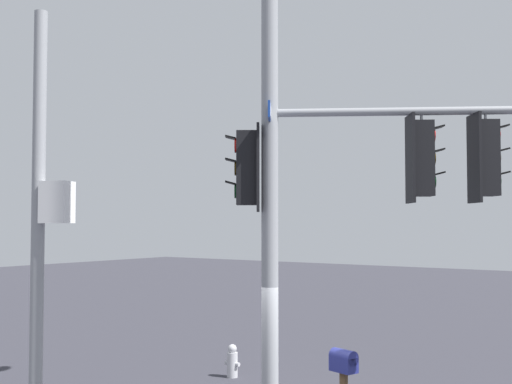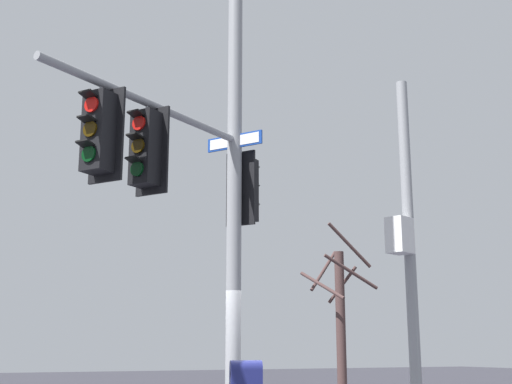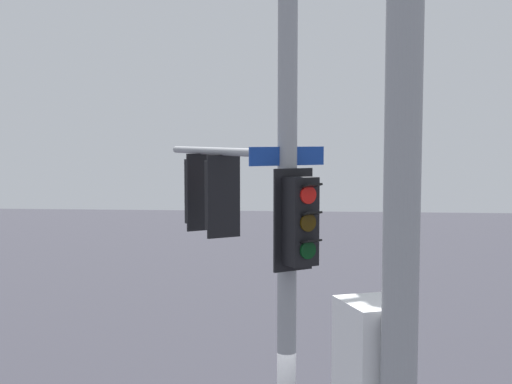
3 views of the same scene
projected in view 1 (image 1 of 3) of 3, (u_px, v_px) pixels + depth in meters
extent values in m
cylinder|color=gray|center=(270.00, 133.00, 9.86)|extent=(0.25, 0.25, 9.59)
cylinder|color=gray|center=(413.00, 111.00, 9.71)|extent=(3.69, 2.28, 0.12)
cube|color=black|center=(422.00, 159.00, 9.67)|extent=(0.45, 0.47, 1.10)
cube|color=black|center=(410.00, 159.00, 9.67)|extent=(0.34, 0.49, 1.30)
cylinder|color=red|center=(433.00, 136.00, 9.68)|extent=(0.15, 0.20, 0.22)
cube|color=black|center=(438.00, 127.00, 9.68)|extent=(0.25, 0.26, 0.06)
cylinder|color=#352504|center=(433.00, 159.00, 9.66)|extent=(0.15, 0.20, 0.22)
cube|color=black|center=(438.00, 151.00, 9.67)|extent=(0.25, 0.26, 0.06)
cylinder|color=black|center=(433.00, 182.00, 9.65)|extent=(0.15, 0.20, 0.22)
cube|color=black|center=(439.00, 174.00, 9.65)|extent=(0.25, 0.26, 0.06)
cylinder|color=gray|center=(421.00, 116.00, 9.70)|extent=(0.04, 0.04, 0.15)
cube|color=black|center=(486.00, 158.00, 9.60)|extent=(0.45, 0.47, 1.10)
cube|color=black|center=(474.00, 158.00, 9.60)|extent=(0.36, 0.48, 1.30)
cylinder|color=red|center=(497.00, 135.00, 9.61)|extent=(0.15, 0.20, 0.22)
cube|color=black|center=(502.00, 127.00, 9.62)|extent=(0.25, 0.26, 0.06)
cylinder|color=#352504|center=(497.00, 158.00, 9.60)|extent=(0.15, 0.20, 0.22)
cube|color=black|center=(502.00, 150.00, 9.60)|extent=(0.25, 0.26, 0.06)
cylinder|color=black|center=(498.00, 182.00, 9.58)|extent=(0.15, 0.20, 0.22)
cube|color=black|center=(503.00, 173.00, 9.59)|extent=(0.25, 0.26, 0.06)
cylinder|color=gray|center=(485.00, 116.00, 9.63)|extent=(0.04, 0.04, 0.15)
cube|color=black|center=(247.00, 168.00, 9.86)|extent=(0.45, 0.47, 1.10)
cube|color=black|center=(258.00, 168.00, 9.86)|extent=(0.35, 0.48, 1.30)
cylinder|color=red|center=(236.00, 146.00, 9.88)|extent=(0.15, 0.20, 0.22)
cube|color=black|center=(231.00, 138.00, 9.88)|extent=(0.25, 0.26, 0.06)
cylinder|color=#352504|center=(236.00, 168.00, 9.86)|extent=(0.15, 0.20, 0.22)
cube|color=black|center=(231.00, 160.00, 9.87)|extent=(0.25, 0.26, 0.06)
cylinder|color=black|center=(236.00, 191.00, 9.85)|extent=(0.15, 0.20, 0.22)
cube|color=black|center=(231.00, 183.00, 9.85)|extent=(0.25, 0.26, 0.06)
cube|color=navy|center=(270.00, 115.00, 9.87)|extent=(0.63, 0.94, 0.24)
cube|color=white|center=(271.00, 115.00, 9.87)|extent=(0.55, 0.84, 0.18)
cylinder|color=gray|center=(38.00, 214.00, 11.60)|extent=(0.23, 0.23, 7.21)
cube|color=white|center=(57.00, 202.00, 11.52)|extent=(0.61, 0.55, 0.73)
cylinder|color=#B2B2B7|center=(232.00, 365.00, 14.72)|extent=(0.24, 0.24, 0.55)
sphere|color=#B2B2B7|center=(232.00, 349.00, 14.74)|extent=(0.20, 0.20, 0.20)
cylinder|color=#B2B2B7|center=(227.00, 363.00, 14.80)|extent=(0.10, 0.09, 0.09)
cylinder|color=#B2B2B7|center=(237.00, 364.00, 14.64)|extent=(0.10, 0.09, 0.09)
cube|color=navy|center=(344.00, 364.00, 10.62)|extent=(0.49, 0.36, 0.24)
cylinder|color=navy|center=(344.00, 357.00, 10.63)|extent=(0.49, 0.36, 0.24)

